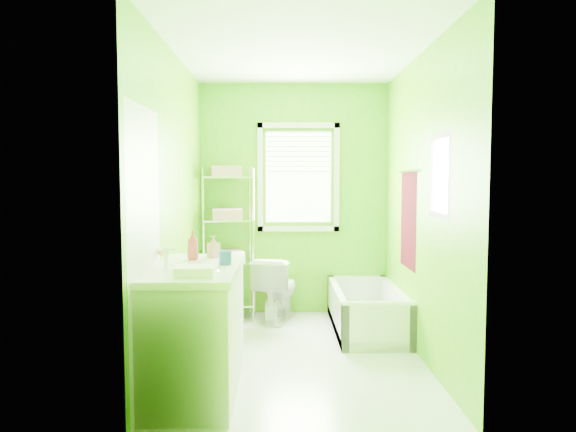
{
  "coord_description": "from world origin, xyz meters",
  "views": [
    {
      "loc": [
        -0.13,
        -4.37,
        1.52
      ],
      "look_at": [
        -0.08,
        0.25,
        1.2
      ],
      "focal_mm": 32.0,
      "sensor_mm": 36.0,
      "label": 1
    }
  ],
  "objects_px": {
    "bathtub": "(367,316)",
    "wire_shelf_unit": "(229,226)",
    "toilet": "(277,288)",
    "vanity": "(196,325)"
  },
  "relations": [
    {
      "from": "toilet",
      "to": "vanity",
      "type": "relative_size",
      "value": 0.58
    },
    {
      "from": "bathtub",
      "to": "toilet",
      "type": "height_order",
      "value": "toilet"
    },
    {
      "from": "toilet",
      "to": "wire_shelf_unit",
      "type": "distance_m",
      "value": 0.86
    },
    {
      "from": "bathtub",
      "to": "wire_shelf_unit",
      "type": "xyz_separation_m",
      "value": [
        -1.44,
        0.51,
        0.87
      ]
    },
    {
      "from": "bathtub",
      "to": "toilet",
      "type": "xyz_separation_m",
      "value": [
        -0.91,
        0.39,
        0.2
      ]
    },
    {
      "from": "bathtub",
      "to": "toilet",
      "type": "distance_m",
      "value": 1.01
    },
    {
      "from": "bathtub",
      "to": "vanity",
      "type": "relative_size",
      "value": 1.17
    },
    {
      "from": "vanity",
      "to": "toilet",
      "type": "bearing_deg",
      "value": 73.07
    },
    {
      "from": "bathtub",
      "to": "wire_shelf_unit",
      "type": "height_order",
      "value": "wire_shelf_unit"
    },
    {
      "from": "toilet",
      "to": "vanity",
      "type": "bearing_deg",
      "value": 89.02
    }
  ]
}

